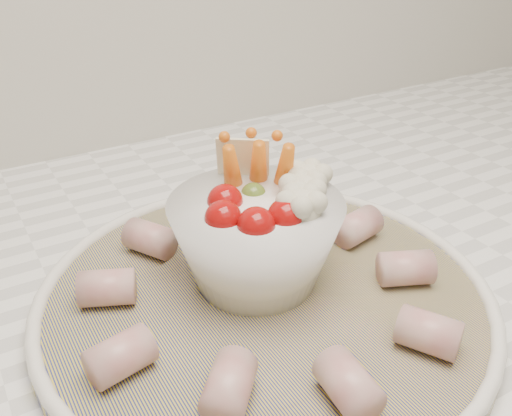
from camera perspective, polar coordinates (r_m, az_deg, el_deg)
serving_platter at (r=0.49m, az=0.86°, el=-8.75°), size 0.39×0.39×0.02m
veggie_bowl at (r=0.48m, az=0.22°, el=-2.73°), size 0.15×0.15×0.12m
cured_meat_rolls at (r=0.48m, az=0.79°, el=-6.98°), size 0.30×0.31×0.03m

